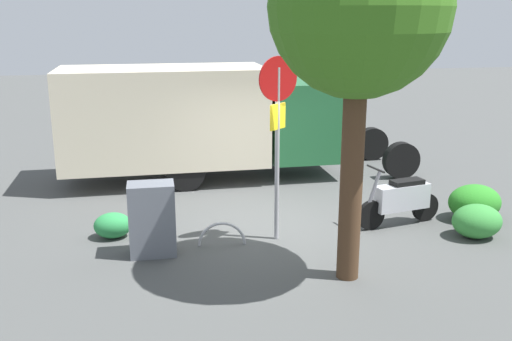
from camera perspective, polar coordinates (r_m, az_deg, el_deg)
name	(u,v)px	position (r m, az deg, el deg)	size (l,w,h in m)	color
ground_plane	(269,224)	(11.22, 1.30, -5.27)	(60.00, 60.00, 0.00)	#474948
box_truck_near	(206,116)	(14.00, -5.00, 5.39)	(8.58, 2.37, 2.73)	black
motorcycle	(401,199)	(11.34, 14.15, -2.75)	(1.79, 0.68, 1.20)	black
stop_sign	(278,120)	(9.89, 2.15, 5.00)	(0.71, 0.33, 3.26)	#9E9EA3
street_tree	(359,11)	(8.29, 10.17, 15.32)	(2.54, 2.54, 5.30)	#47301E
utility_cabinet	(152,219)	(9.79, -10.24, -4.77)	(0.76, 0.49, 1.25)	slate
bike_rack_hoop	(222,245)	(10.25, -3.38, -7.34)	(0.85, 0.85, 0.05)	#B7B7BC
shrub_near_sign	(113,225)	(10.79, -13.99, -5.29)	(0.68, 0.55, 0.46)	#2B8744
shrub_mid_verge	(477,221)	(11.19, 21.02, -4.70)	(0.91, 0.74, 0.62)	#358738
shrub_by_tree	(475,202)	(12.11, 20.82, -2.97)	(1.04, 0.85, 0.71)	#2A8124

